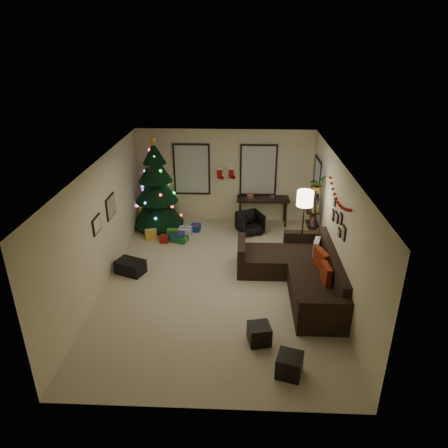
{
  "coord_description": "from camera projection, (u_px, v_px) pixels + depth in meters",
  "views": [
    {
      "loc": [
        0.48,
        -7.96,
        5.03
      ],
      "look_at": [
        0.1,
        0.6,
        1.15
      ],
      "focal_mm": 33.39,
      "sensor_mm": 36.0,
      "label": 1
    }
  ],
  "objects": [
    {
      "name": "desk_chair",
      "position": [
        250.0,
        223.0,
        11.53
      ],
      "size": [
        0.77,
        0.75,
        0.6
      ],
      "primitive_type": "imported",
      "rotation": [
        0.0,
        0.0,
        0.44
      ],
      "color": "black",
      "rests_on": "floor"
    },
    {
      "name": "storage_bin",
      "position": [
        130.0,
        267.0,
        9.62
      ],
      "size": [
        0.74,
        0.63,
        0.32
      ],
      "primitive_type": "cube",
      "rotation": [
        0.0,
        0.0,
        -0.39
      ],
      "color": "black",
      "rests_on": "floor"
    },
    {
      "name": "stocking_right",
      "position": [
        231.0,
        172.0,
        11.85
      ],
      "size": [
        0.2,
        0.05,
        0.36
      ],
      "color": "#990F0C",
      "rests_on": "wall_back"
    },
    {
      "name": "floor",
      "position": [
        218.0,
        282.0,
        9.34
      ],
      "size": [
        7.0,
        7.0,
        0.0
      ],
      "primitive_type": "plane",
      "color": "#C0B391",
      "rests_on": "ground"
    },
    {
      "name": "sofa",
      "position": [
        301.0,
        273.0,
        9.08
      ],
      "size": [
        2.11,
        3.05,
        0.92
      ],
      "color": "black",
      "rests_on": "floor"
    },
    {
      "name": "gallery",
      "position": [
        338.0,
        221.0,
        8.53
      ],
      "size": [
        0.03,
        1.25,
        0.54
      ],
      "color": "black",
      "rests_on": "wall_right"
    },
    {
      "name": "ottoman_far",
      "position": [
        289.0,
        365.0,
        6.71
      ],
      "size": [
        0.49,
        0.49,
        0.38
      ],
      "primitive_type": "cube",
      "rotation": [
        0.0,
        0.0,
        -0.29
      ],
      "color": "black",
      "rests_on": "floor"
    },
    {
      "name": "pillow_cream",
      "position": [
        316.0,
        248.0,
        9.46
      ],
      "size": [
        0.23,
        0.42,
        0.41
      ],
      "primitive_type": "cube",
      "rotation": [
        0.0,
        0.0,
        -0.3
      ],
      "color": "beige",
      "rests_on": "sofa"
    },
    {
      "name": "stocking_left",
      "position": [
        220.0,
        173.0,
        11.8
      ],
      "size": [
        0.2,
        0.05,
        0.36
      ],
      "color": "#990F0C",
      "rests_on": "wall_back"
    },
    {
      "name": "presents",
      "position": [
        172.0,
        233.0,
        11.35
      ],
      "size": [
        1.5,
        1.01,
        0.3
      ],
      "rotation": [
        0.0,
        0.0,
        -0.02
      ],
      "color": "silver",
      "rests_on": "floor"
    },
    {
      "name": "wall_back",
      "position": [
        225.0,
        176.0,
        11.97
      ],
      "size": [
        5.0,
        0.0,
        5.0
      ],
      "primitive_type": "plane",
      "rotation": [
        1.57,
        0.0,
        0.0
      ],
      "color": "beige",
      "rests_on": "floor"
    },
    {
      "name": "pillow_red_b",
      "position": [
        321.0,
        261.0,
        8.89
      ],
      "size": [
        0.27,
        0.51,
        0.5
      ],
      "primitive_type": "cube",
      "rotation": [
        0.0,
        0.0,
        0.29
      ],
      "color": "maroon",
      "rests_on": "sofa"
    },
    {
      "name": "wall_left",
      "position": [
        101.0,
        225.0,
        8.88
      ],
      "size": [
        0.0,
        7.0,
        7.0
      ],
      "primitive_type": "plane",
      "rotation": [
        1.57,
        0.0,
        1.57
      ],
      "color": "beige",
      "rests_on": "floor"
    },
    {
      "name": "floor_lamp",
      "position": [
        305.0,
        203.0,
        9.63
      ],
      "size": [
        0.38,
        0.38,
        1.8
      ],
      "rotation": [
        0.0,
        0.0,
        0.06
      ],
      "color": "black",
      "rests_on": "floor"
    },
    {
      "name": "art_map",
      "position": [
        111.0,
        207.0,
        9.44
      ],
      "size": [
        0.04,
        0.6,
        0.5
      ],
      "color": "black",
      "rests_on": "wall_left"
    },
    {
      "name": "window_right_wall",
      "position": [
        317.0,
        183.0,
        10.94
      ],
      "size": [
        0.06,
        0.9,
        1.3
      ],
      "color": "#728CB2",
      "rests_on": "wall_right"
    },
    {
      "name": "pillow_red_a",
      "position": [
        326.0,
        275.0,
        8.37
      ],
      "size": [
        0.16,
        0.46,
        0.45
      ],
      "primitive_type": "cube",
      "rotation": [
        0.0,
        0.0,
        0.1
      ],
      "color": "maroon",
      "rests_on": "sofa"
    },
    {
      "name": "window_back_right",
      "position": [
        258.0,
        170.0,
        11.82
      ],
      "size": [
        1.05,
        0.06,
        1.5
      ],
      "color": "#728CB2",
      "rests_on": "wall_back"
    },
    {
      "name": "ottoman_near",
      "position": [
        259.0,
        334.0,
        7.43
      ],
      "size": [
        0.45,
        0.45,
        0.36
      ],
      "primitive_type": "cube",
      "rotation": [
        0.0,
        0.0,
        0.21
      ],
      "color": "black",
      "rests_on": "floor"
    },
    {
      "name": "wall_right",
      "position": [
        337.0,
        229.0,
        8.68
      ],
      "size": [
        0.0,
        7.0,
        7.0
      ],
      "primitive_type": "plane",
      "rotation": [
        1.57,
        0.0,
        -1.57
      ],
      "color": "beige",
      "rests_on": "floor"
    },
    {
      "name": "garland",
      "position": [
        339.0,
        197.0,
        8.42
      ],
      "size": [
        0.08,
        1.9,
        0.3
      ],
      "primitive_type": null,
      "color": "#A5140C",
      "rests_on": "wall_right"
    },
    {
      "name": "ceiling",
      "position": [
        218.0,
        165.0,
        8.23
      ],
      "size": [
        7.0,
        7.0,
        0.0
      ],
      "primitive_type": "plane",
      "rotation": [
        3.14,
        0.0,
        0.0
      ],
      "color": "white",
      "rests_on": "floor"
    },
    {
      "name": "desk",
      "position": [
        263.0,
        201.0,
        11.94
      ],
      "size": [
        1.48,
        0.53,
        0.8
      ],
      "color": "black",
      "rests_on": "floor"
    },
    {
      "name": "potted_plant",
      "position": [
        317.0,
        182.0,
        9.97
      ],
      "size": [
        0.63,
        0.64,
        0.54
      ],
      "primitive_type": "imported",
      "rotation": [
        0.0,
        0.0,
        0.96
      ],
      "color": "#4C4C4C",
      "rests_on": "bookshelf"
    },
    {
      "name": "art_abstract",
      "position": [
        97.0,
        225.0,
        8.55
      ],
      "size": [
        0.04,
        0.45,
        0.35
      ],
      "color": "black",
      "rests_on": "wall_left"
    },
    {
      "name": "christmas_tree",
      "position": [
        157.0,
        190.0,
        11.58
      ],
      "size": [
        1.44,
        1.44,
        2.69
      ],
      "rotation": [
        0.0,
        0.0,
        0.12
      ],
      "color": "black",
      "rests_on": "floor"
    },
    {
      "name": "window_back_left",
      "position": [
        192.0,
        169.0,
        11.9
      ],
      "size": [
        1.05,
        0.06,
        1.5
      ],
      "color": "#728CB2",
      "rests_on": "wall_back"
    },
    {
      "name": "wall_front",
      "position": [
        203.0,
        336.0,
        5.6
      ],
      "size": [
        5.0,
        0.0,
        5.0
      ],
      "primitive_type": "plane",
      "rotation": [
        -1.57,
        0.0,
        0.0
      ],
      "color": "beige",
      "rests_on": "floor"
    },
    {
      "name": "bookshelf",
      "position": [
        313.0,
        220.0,
        10.48
      ],
      "size": [
        0.3,
        0.49,
        1.66
      ],
      "color": "black",
      "rests_on": "floor"
    }
  ]
}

